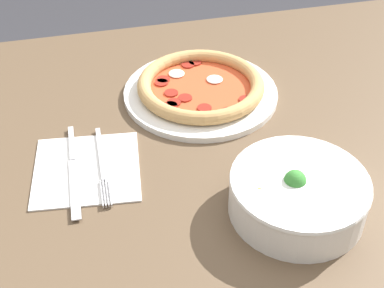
{
  "coord_description": "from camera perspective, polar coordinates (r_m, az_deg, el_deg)",
  "views": [
    {
      "loc": [
        0.21,
        0.64,
        1.31
      ],
      "look_at": [
        0.05,
        -0.03,
        0.75
      ],
      "focal_mm": 50.0,
      "sensor_mm": 36.0,
      "label": 1
    }
  ],
  "objects": [
    {
      "name": "dining_table",
      "position": [
        0.95,
        3.2,
        -5.67
      ],
      "size": [
        1.38,
        1.01,
        0.73
      ],
      "color": "brown",
      "rests_on": "ground_plane"
    },
    {
      "name": "napkin",
      "position": [
        0.88,
        -11.15,
        -2.62
      ],
      "size": [
        0.19,
        0.19,
        0.0
      ],
      "color": "white",
      "rests_on": "dining_table"
    },
    {
      "name": "fork",
      "position": [
        0.88,
        -9.56,
        -2.09
      ],
      "size": [
        0.02,
        0.19,
        0.0
      ],
      "rotation": [
        0.0,
        0.0,
        1.54
      ],
      "color": "silver",
      "rests_on": "napkin"
    },
    {
      "name": "bowl",
      "position": [
        0.79,
        11.21,
        -5.09
      ],
      "size": [
        0.2,
        0.2,
        0.08
      ],
      "color": "white",
      "rests_on": "dining_table"
    },
    {
      "name": "knife",
      "position": [
        0.89,
        -12.57,
        -2.24
      ],
      "size": [
        0.02,
        0.23,
        0.01
      ],
      "rotation": [
        0.0,
        0.0,
        1.54
      ],
      "color": "silver",
      "rests_on": "napkin"
    },
    {
      "name": "pizza",
      "position": [
        1.03,
        0.92,
        5.98
      ],
      "size": [
        0.3,
        0.3,
        0.04
      ],
      "color": "white",
      "rests_on": "dining_table"
    }
  ]
}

